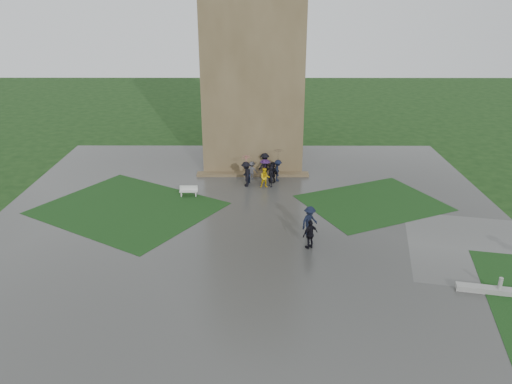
{
  "coord_description": "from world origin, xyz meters",
  "views": [
    {
      "loc": [
        0.4,
        -27.25,
        13.82
      ],
      "look_at": [
        0.28,
        4.09,
        1.2
      ],
      "focal_mm": 35.0,
      "sensor_mm": 36.0,
      "label": 1
    }
  ],
  "objects_px": {
    "pedestrian_mid": "(310,221)",
    "tower": "(253,55)",
    "pedestrian_near": "(310,234)",
    "bench": "(189,191)"
  },
  "relations": [
    {
      "from": "tower",
      "to": "pedestrian_mid",
      "type": "xyz_separation_m",
      "value": [
        3.53,
        -15.02,
        -8.03
      ]
    },
    {
      "from": "bench",
      "to": "pedestrian_near",
      "type": "distance_m",
      "value": 11.26
    },
    {
      "from": "pedestrian_mid",
      "to": "tower",
      "type": "bearing_deg",
      "value": 61.31
    },
    {
      "from": "pedestrian_near",
      "to": "tower",
      "type": "bearing_deg",
      "value": -112.74
    },
    {
      "from": "pedestrian_mid",
      "to": "pedestrian_near",
      "type": "distance_m",
      "value": 1.62
    },
    {
      "from": "bench",
      "to": "pedestrian_mid",
      "type": "height_order",
      "value": "pedestrian_mid"
    },
    {
      "from": "tower",
      "to": "bench",
      "type": "relative_size",
      "value": 13.74
    },
    {
      "from": "pedestrian_mid",
      "to": "pedestrian_near",
      "type": "xyz_separation_m",
      "value": [
        -0.12,
        -1.61,
        -0.06
      ]
    },
    {
      "from": "bench",
      "to": "pedestrian_near",
      "type": "xyz_separation_m",
      "value": [
        8.02,
        -7.89,
        0.5
      ]
    },
    {
      "from": "pedestrian_mid",
      "to": "pedestrian_near",
      "type": "height_order",
      "value": "pedestrian_mid"
    }
  ]
}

